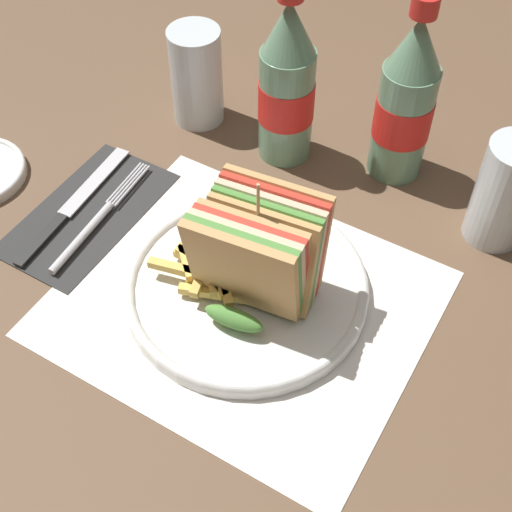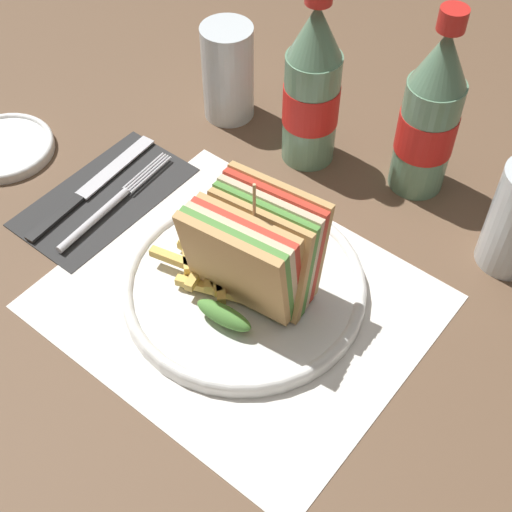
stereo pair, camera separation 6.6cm
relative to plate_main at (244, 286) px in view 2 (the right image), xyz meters
The scene contains 13 objects.
ground_plane 0.02m from the plate_main, 142.83° to the left, with size 4.00×4.00×0.00m, color brown.
placemat 0.02m from the plate_main, 74.36° to the right, with size 0.37×0.31×0.00m.
plate_main is the anchor object (origin of this frame).
club_sandwich 0.07m from the plate_main, ahead, with size 0.12×0.12×0.15m.
fries_pile 0.05m from the plate_main, 155.86° to the right, with size 0.11×0.07×0.02m.
ketchup_blob 0.05m from the plate_main, 144.06° to the left, with size 0.04×0.04×0.01m.
napkin 0.22m from the plate_main, behind, with size 0.12×0.21×0.00m.
fork 0.20m from the plate_main, behind, with size 0.03×0.19×0.01m.
knife 0.24m from the plate_main, behind, with size 0.03×0.21×0.00m.
coke_bottle_near 0.25m from the plate_main, 109.05° to the left, with size 0.07×0.07×0.23m.
coke_bottle_far 0.28m from the plate_main, 77.82° to the left, with size 0.07×0.07×0.23m.
glass_far 0.30m from the plate_main, 133.04° to the left, with size 0.07×0.07×0.13m.
side_saucer 0.38m from the plate_main, behind, with size 0.12×0.12×0.01m.
Camera 2 is at (0.31, -0.36, 0.60)m, focal length 50.00 mm.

